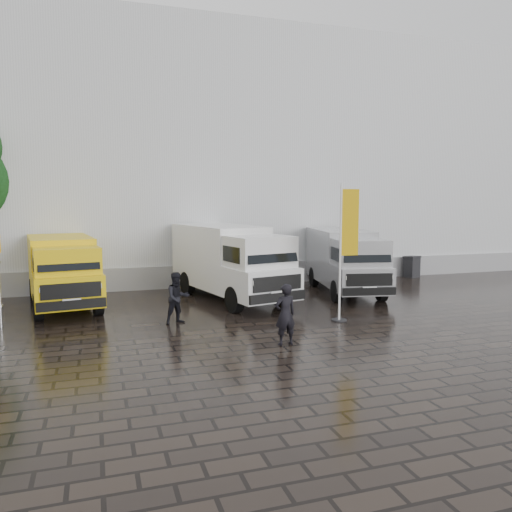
{
  "coord_description": "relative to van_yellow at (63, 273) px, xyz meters",
  "views": [
    {
      "loc": [
        -6.54,
        -14.0,
        3.88
      ],
      "look_at": [
        -1.32,
        2.2,
        1.99
      ],
      "focal_mm": 35.0,
      "sensor_mm": 36.0,
      "label": 1
    }
  ],
  "objects": [
    {
      "name": "ground",
      "position": [
        7.72,
        -5.14,
        -1.27
      ],
      "size": [
        120.0,
        120.0,
        0.0
      ],
      "primitive_type": "plane",
      "color": "black",
      "rests_on": "ground"
    },
    {
      "name": "wheelie_bin",
      "position": [
        16.4,
        2.32,
        -0.73
      ],
      "size": [
        0.81,
        0.81,
        1.09
      ],
      "primitive_type": "cube",
      "rotation": [
        0.0,
        0.0,
        0.28
      ],
      "color": "black",
      "rests_on": "ground"
    },
    {
      "name": "hall_plinth",
      "position": [
        9.72,
        2.81,
        -0.77
      ],
      "size": [
        44.0,
        0.15,
        1.0
      ],
      "primitive_type": "cube",
      "color": "gray",
      "rests_on": "ground"
    },
    {
      "name": "person_front",
      "position": [
        5.96,
        -6.87,
        -0.44
      ],
      "size": [
        0.65,
        0.47,
        1.67
      ],
      "primitive_type": "imported",
      "rotation": [
        0.0,
        0.0,
        3.26
      ],
      "color": "black",
      "rests_on": "ground"
    },
    {
      "name": "van_yellow",
      "position": [
        0.0,
        0.0,
        0.0
      ],
      "size": [
        2.88,
        5.76,
        2.54
      ],
      "primitive_type": null,
      "rotation": [
        0.0,
        0.0,
        0.14
      ],
      "color": "yellow",
      "rests_on": "ground"
    },
    {
      "name": "person_tent",
      "position": [
        3.57,
        -3.62,
        -0.45
      ],
      "size": [
        0.94,
        0.82,
        1.64
      ],
      "primitive_type": "imported",
      "rotation": [
        0.0,
        0.0,
        0.29
      ],
      "color": "black",
      "rests_on": "ground"
    },
    {
      "name": "van_white",
      "position": [
        6.16,
        -0.44,
        0.17
      ],
      "size": [
        3.65,
        6.98,
        2.88
      ],
      "primitive_type": null,
      "rotation": [
        0.0,
        0.0,
        0.22
      ],
      "color": "white",
      "rests_on": "ground"
    },
    {
      "name": "exhibition_hall",
      "position": [
        9.72,
        10.86,
        4.73
      ],
      "size": [
        44.0,
        16.0,
        12.0
      ],
      "primitive_type": "cube",
      "color": "silver",
      "rests_on": "ground"
    },
    {
      "name": "flagpole",
      "position": [
        8.8,
        -4.86,
        1.16
      ],
      "size": [
        0.88,
        0.5,
        4.42
      ],
      "color": "black",
      "rests_on": "ground"
    },
    {
      "name": "van_silver",
      "position": [
        11.15,
        -0.44,
        0.04
      ],
      "size": [
        3.16,
        6.34,
        2.63
      ],
      "primitive_type": null,
      "rotation": [
        0.0,
        0.0,
        -0.19
      ],
      "color": "#B4B6B9",
      "rests_on": "ground"
    }
  ]
}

